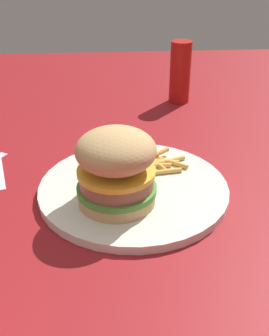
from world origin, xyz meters
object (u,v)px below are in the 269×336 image
object	(u,v)px
plate	(134,190)
ketchup_bottle	(180,72)
sandwich	(116,167)
fries_pile	(156,162)

from	to	relation	value
plate	ketchup_bottle	bearing A→B (deg)	161.40
sandwich	ketchup_bottle	bearing A→B (deg)	159.59
plate	sandwich	size ratio (longest dim) A/B	2.55
sandwich	ketchup_bottle	size ratio (longest dim) A/B	0.81
sandwich	fries_pile	size ratio (longest dim) A/B	1.13
plate	fries_pile	world-z (taller)	fries_pile
plate	fries_pile	distance (m)	0.07
fries_pile	sandwich	bearing A→B (deg)	-33.50
sandwich	fries_pile	world-z (taller)	sandwich
fries_pile	ketchup_bottle	world-z (taller)	ketchup_bottle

